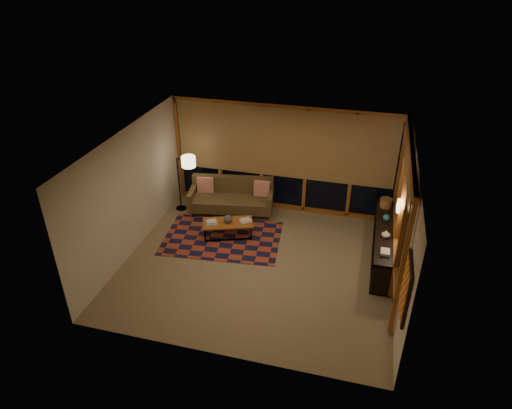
% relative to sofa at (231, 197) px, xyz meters
% --- Properties ---
extents(floor, '(5.50, 5.00, 0.01)m').
position_rel_sofa_xyz_m(floor, '(1.18, -1.92, -0.42)').
color(floor, '#826F52').
rests_on(floor, ground).
extents(ceiling, '(5.50, 5.00, 0.01)m').
position_rel_sofa_xyz_m(ceiling, '(1.18, -1.92, 2.28)').
color(ceiling, silver).
rests_on(ceiling, walls).
extents(walls, '(5.51, 5.01, 2.70)m').
position_rel_sofa_xyz_m(walls, '(1.18, -1.92, 0.93)').
color(walls, beige).
rests_on(walls, floor).
extents(window_wall_back, '(5.30, 0.16, 2.60)m').
position_rel_sofa_xyz_m(window_wall_back, '(1.18, 0.51, 0.93)').
color(window_wall_back, brown).
rests_on(window_wall_back, walls).
extents(window_wall_right, '(0.16, 3.70, 2.60)m').
position_rel_sofa_xyz_m(window_wall_right, '(3.86, -1.32, 0.93)').
color(window_wall_right, brown).
rests_on(window_wall_right, walls).
extents(wall_art, '(0.06, 0.74, 0.94)m').
position_rel_sofa_xyz_m(wall_art, '(3.89, -3.77, 1.03)').
color(wall_art, red).
rests_on(wall_art, walls).
extents(wall_sconce, '(0.12, 0.18, 0.22)m').
position_rel_sofa_xyz_m(wall_sconce, '(3.80, -1.47, 1.13)').
color(wall_sconce, beige).
rests_on(wall_sconce, walls).
extents(sofa, '(2.13, 1.14, 0.83)m').
position_rel_sofa_xyz_m(sofa, '(0.00, 0.00, 0.00)').
color(sofa, brown).
rests_on(sofa, floor).
extents(pillow_left, '(0.42, 0.20, 0.41)m').
position_rel_sofa_xyz_m(pillow_left, '(-0.70, 0.10, 0.20)').
color(pillow_left, red).
rests_on(pillow_left, sofa).
extents(pillow_right, '(0.39, 0.14, 0.39)m').
position_rel_sofa_xyz_m(pillow_right, '(0.72, 0.24, 0.20)').
color(pillow_right, red).
rests_on(pillow_right, sofa).
extents(area_rug, '(2.77, 2.00, 0.01)m').
position_rel_sofa_xyz_m(area_rug, '(0.15, -1.18, -0.41)').
color(area_rug, '#9B3B26').
rests_on(area_rug, floor).
extents(coffee_table, '(1.23, 0.86, 0.37)m').
position_rel_sofa_xyz_m(coffee_table, '(0.25, -1.06, -0.23)').
color(coffee_table, brown).
rests_on(coffee_table, floor).
extents(book_stack_a, '(0.31, 0.30, 0.07)m').
position_rel_sofa_xyz_m(book_stack_a, '(-0.08, -1.22, -0.00)').
color(book_stack_a, silver).
rests_on(book_stack_a, coffee_table).
extents(book_stack_b, '(0.33, 0.32, 0.05)m').
position_rel_sofa_xyz_m(book_stack_b, '(0.63, -0.91, -0.01)').
color(book_stack_b, silver).
rests_on(book_stack_b, coffee_table).
extents(ceramic_pot, '(0.22, 0.22, 0.18)m').
position_rel_sofa_xyz_m(ceramic_pot, '(0.26, -1.06, 0.05)').
color(ceramic_pot, '#2B2B33').
rests_on(ceramic_pot, coffee_table).
extents(floor_lamp, '(0.58, 0.45, 1.52)m').
position_rel_sofa_xyz_m(floor_lamp, '(-1.29, -0.17, 0.35)').
color(floor_lamp, black).
rests_on(floor_lamp, floor).
extents(bookshelf, '(0.40, 2.74, 0.69)m').
position_rel_sofa_xyz_m(bookshelf, '(3.67, -0.92, -0.07)').
color(bookshelf, black).
rests_on(bookshelf, floor).
extents(basket, '(0.34, 0.34, 0.20)m').
position_rel_sofa_xyz_m(basket, '(3.65, -0.00, 0.37)').
color(basket, '#AF6C39').
rests_on(basket, bookshelf).
extents(teal_bowl, '(0.19, 0.19, 0.15)m').
position_rel_sofa_xyz_m(teal_bowl, '(3.67, -0.61, 0.35)').
color(teal_bowl, '#227A76').
rests_on(teal_bowl, bookshelf).
extents(vase, '(0.18, 0.18, 0.18)m').
position_rel_sofa_xyz_m(vase, '(3.67, -1.28, 0.36)').
color(vase, tan).
rests_on(vase, bookshelf).
extents(shelf_book_stack, '(0.20, 0.25, 0.07)m').
position_rel_sofa_xyz_m(shelf_book_stack, '(3.67, -1.85, 0.30)').
color(shelf_book_stack, silver).
rests_on(shelf_book_stack, bookshelf).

